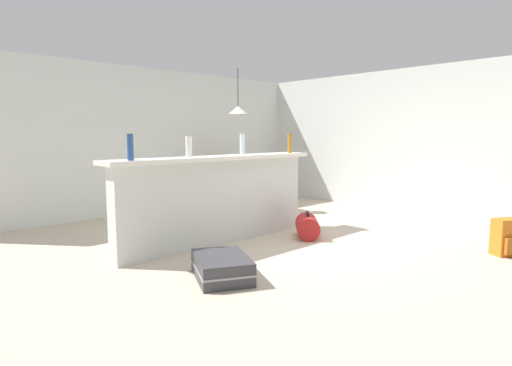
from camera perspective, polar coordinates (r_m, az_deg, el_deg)
ground_plane at (r=5.56m, az=3.91°, el=-7.90°), size 13.00×13.00×0.05m
wall_back at (r=7.77m, az=-12.87°, el=5.61°), size 6.60×0.10×2.50m
wall_right at (r=8.04m, az=17.31°, el=5.51°), size 0.10×6.00×2.50m
partition_half_wall at (r=5.30m, az=-5.12°, el=-2.55°), size 2.80×0.20×1.05m
bar_countertop at (r=5.24m, az=-5.18°, el=3.39°), size 2.96×0.40×0.05m
bottle_blue at (r=4.50m, az=-16.67°, el=4.67°), size 0.07×0.07×0.27m
bottle_white at (r=5.02m, az=-9.10°, el=4.88°), size 0.07×0.07×0.24m
bottle_clear at (r=5.51m, az=-1.88°, el=5.28°), size 0.06×0.06×0.28m
bottle_amber at (r=6.03m, az=4.59°, el=5.39°), size 0.06×0.06×0.28m
dining_table at (r=7.43m, az=-2.06°, el=1.07°), size 1.10×0.80×0.74m
dining_chair_near_partition at (r=7.01m, az=1.11°, el=-0.34°), size 0.45×0.45×0.93m
dining_chair_far_side at (r=7.93m, az=-4.64°, el=0.45°), size 0.42×0.42×0.93m
pendant_lamp at (r=7.45m, az=-2.45°, el=9.84°), size 0.34×0.34×0.83m
suitcase_flat_charcoal at (r=4.10m, az=-4.66°, el=-11.29°), size 0.75×0.89×0.22m
duffel_bag_red at (r=5.65m, az=6.98°, el=-5.85°), size 0.55×0.55×0.34m
backpack_orange at (r=5.57m, az=30.82°, el=-6.40°), size 0.33×0.32×0.42m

